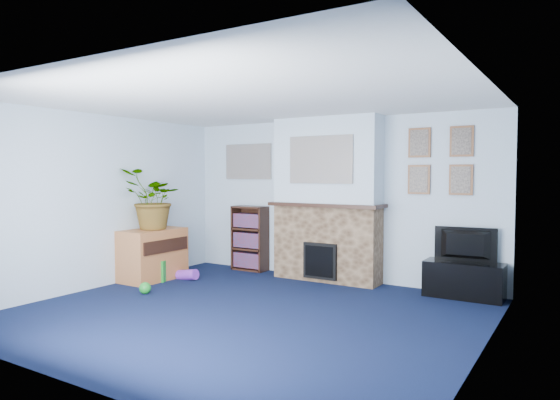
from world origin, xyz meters
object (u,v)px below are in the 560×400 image
Objects in this scene: tv_stand at (464,280)px; bookshelf at (250,240)px; sideboard at (153,256)px; television at (465,245)px.

bookshelf is (-3.38, 0.08, 0.28)m from tv_stand.
bookshelf is 1.08× the size of sideboard.
television is 3.38m from bookshelf.
television is 0.73× the size of bookshelf.
tv_stand is 0.99× the size of sideboard.
sideboard is at bearing -162.86° from tv_stand.
tv_stand is at bearing 17.14° from sideboard.
bookshelf reaches higher than television.
sideboard is (-0.81, -1.37, -0.15)m from bookshelf.
bookshelf is (-3.38, 0.06, -0.17)m from television.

